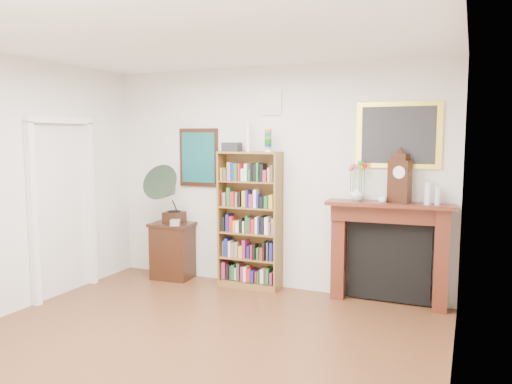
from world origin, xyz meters
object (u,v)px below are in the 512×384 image
Objects in this scene: teacup at (382,200)px; flower_vase at (357,193)px; mantel_clock at (400,179)px; cd_stack at (175,223)px; bottle_left at (428,194)px; bookshelf at (249,212)px; side_cabinet at (173,251)px; fireplace at (389,244)px; bottle_right at (438,196)px; gramophone at (168,191)px.

flower_vase is at bearing 164.41° from teacup.
cd_stack is at bearing -156.56° from mantel_clock.
teacup is 0.37× the size of bottle_left.
side_cabinet is at bearing -178.75° from bookshelf.
mantel_clock is at bearing 174.34° from bottle_left.
mantel_clock is 0.30m from teacup.
flower_vase reaches higher than fireplace.
bottle_right is at bearing -2.57° from side_cabinet.
side_cabinet is 3.48m from bottle_right.
cd_stack is 0.60× the size of bottle_right.
bottle_right reaches higher than fireplace.
cd_stack is 0.22× the size of mantel_clock.
side_cabinet is 2.87m from fireplace.
fireplace is 0.68m from flower_vase.
bottle_left reaches higher than bottle_right.
flower_vase is at bearing 178.37° from bottle_left.
cd_stack is 3.16m from bottle_left.
bookshelf is 11.77× the size of flower_vase.
gramophone is at bearing -179.41° from fireplace.
mantel_clock is at bearing 179.76° from bottle_right.
bookshelf is 10.04× the size of bottle_right.
flower_vase is at bearing -177.97° from fireplace.
bookshelf is 8.37× the size of bottle_left.
side_cabinet is 4.50× the size of flower_vase.
mantel_clock is at bearing -0.89° from bookshelf.
bottle_left reaches higher than fireplace.
fireplace is 0.76m from mantel_clock.
mantel_clock is (1.83, 0.03, 0.49)m from bookshelf.
mantel_clock is at bearing 0.77° from gramophone.
fireplace is 2.89m from gramophone.
fireplace is at bearing 1.50° from gramophone.
mantel_clock reaches higher than teacup.
bottle_left is (0.48, 0.06, 0.08)m from teacup.
bookshelf reaches higher than side_cabinet.
bottle_right is at bearing 0.43° from flower_vase.
flower_vase is 0.71× the size of bottle_left.
fireplace is 2.58× the size of mantel_clock.
bottle_right reaches higher than cd_stack.
fireplace is at bearing -1.67° from side_cabinet.
bottle_left is at bearing 7.50° from teacup.
gramophone reaches higher than bottle_left.
fireplace is at bearing 176.47° from bottle_right.
bottle_right is (0.41, -0.00, -0.17)m from mantel_clock.
gramophone is 1.44× the size of mantel_clock.
bottle_left is at bearing -163.78° from bottle_right.
mantel_clock reaches higher than gramophone.
bookshelf is 1.27m from side_cabinet.
teacup is 0.49m from bottle_left.
bookshelf is at bearing 177.84° from teacup.
flower_vase is (-0.47, -0.01, -0.18)m from mantel_clock.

